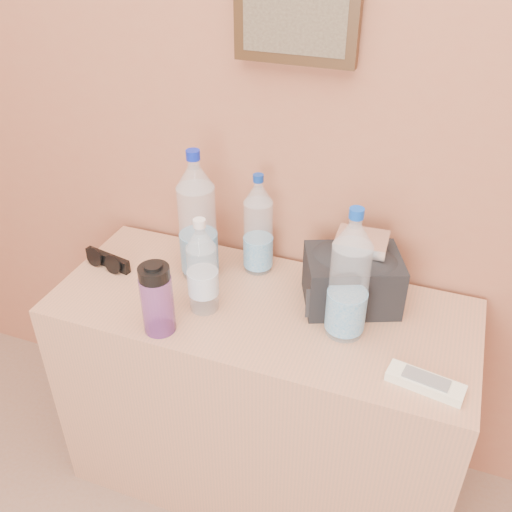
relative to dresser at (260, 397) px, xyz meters
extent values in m
plane|color=#9E5A40|center=(0.14, 0.25, 1.00)|extent=(4.00, 0.00, 4.00)
cube|color=tan|center=(0.00, 0.00, 0.00)|extent=(1.12, 0.47, 0.70)
cylinder|color=silver|center=(-0.21, 0.08, 0.52)|extent=(0.10, 0.10, 0.33)
cylinder|color=#0D21B2|center=(-0.21, 0.08, 0.71)|extent=(0.04, 0.04, 0.02)
cylinder|color=white|center=(-0.07, 0.16, 0.48)|extent=(0.08, 0.08, 0.26)
cylinder|color=navy|center=(-0.07, 0.16, 0.64)|extent=(0.03, 0.03, 0.02)
cylinder|color=#C6EEFF|center=(0.23, -0.02, 0.50)|extent=(0.09, 0.09, 0.30)
cylinder|color=#0D44BD|center=(0.23, -0.02, 0.69)|extent=(0.03, 0.03, 0.02)
cylinder|color=white|center=(-0.14, -0.06, 0.47)|extent=(0.08, 0.08, 0.23)
cylinder|color=silver|center=(-0.14, -0.06, 0.61)|extent=(0.03, 0.03, 0.02)
cylinder|color=#6D328C|center=(-0.20, -0.18, 0.43)|extent=(0.08, 0.08, 0.16)
cylinder|color=black|center=(-0.20, -0.18, 0.53)|extent=(0.08, 0.08, 0.04)
cube|color=white|center=(0.44, -0.14, 0.36)|extent=(0.18, 0.08, 0.02)
cube|color=silver|center=(0.23, 0.12, 0.53)|extent=(0.13, 0.11, 0.03)
camera|label=1|loc=(0.40, -1.12, 1.30)|focal=40.00mm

